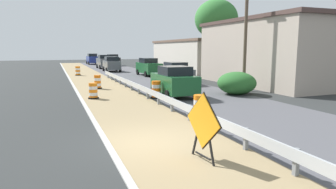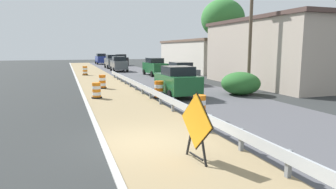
# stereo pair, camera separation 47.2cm
# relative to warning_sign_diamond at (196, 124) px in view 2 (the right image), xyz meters

# --- Properties ---
(ground_plane) EXTENTS (160.00, 160.00, 0.00)m
(ground_plane) POSITION_rel_warning_sign_diamond_xyz_m (-0.98, 2.08, -1.05)
(ground_plane) COLOR #2B2D2D
(median_dirt_strip) EXTENTS (4.01, 120.00, 0.01)m
(median_dirt_strip) POSITION_rel_warning_sign_diamond_xyz_m (-0.17, 2.08, -1.05)
(median_dirt_strip) COLOR #8E7A56
(median_dirt_strip) RESTS_ON ground
(far_lane_asphalt) EXTENTS (6.77, 120.00, 0.00)m
(far_lane_asphalt) POSITION_rel_warning_sign_diamond_xyz_m (5.22, 2.08, -1.05)
(far_lane_asphalt) COLOR #4C4C51
(far_lane_asphalt) RESTS_ON ground
(curb_near_edge) EXTENTS (0.20, 120.00, 0.11)m
(curb_near_edge) POSITION_rel_warning_sign_diamond_xyz_m (-2.28, 2.08, -1.05)
(curb_near_edge) COLOR #ADADA8
(curb_near_edge) RESTS_ON ground
(guardrail_median) EXTENTS (0.18, 45.01, 0.71)m
(guardrail_median) POSITION_rel_warning_sign_diamond_xyz_m (1.59, 3.35, -0.54)
(guardrail_median) COLOR #ADB2B7
(guardrail_median) RESTS_ON ground
(warning_sign_diamond) EXTENTS (0.23, 1.64, 1.96)m
(warning_sign_diamond) POSITION_rel_warning_sign_diamond_xyz_m (0.00, 0.00, 0.00)
(warning_sign_diamond) COLOR black
(warning_sign_diamond) RESTS_ON ground
(traffic_barrel_nearest) EXTENTS (0.70, 0.70, 1.07)m
(traffic_barrel_nearest) POSITION_rel_warning_sign_diamond_xyz_m (2.24, 4.53, -0.57)
(traffic_barrel_nearest) COLOR orange
(traffic_barrel_nearest) RESTS_ON ground
(traffic_barrel_close) EXTENTS (0.72, 0.72, 1.10)m
(traffic_barrel_close) POSITION_rel_warning_sign_diamond_xyz_m (2.23, 10.52, -0.56)
(traffic_barrel_close) COLOR orange
(traffic_barrel_close) RESTS_ON ground
(traffic_barrel_mid) EXTENTS (0.66, 0.66, 0.99)m
(traffic_barrel_mid) POSITION_rel_warning_sign_diamond_xyz_m (-1.53, 11.79, -0.61)
(traffic_barrel_mid) COLOR orange
(traffic_barrel_mid) RESTS_ON ground
(traffic_barrel_far) EXTENTS (0.65, 0.65, 1.07)m
(traffic_barrel_far) POSITION_rel_warning_sign_diamond_xyz_m (-0.60, 16.45, -0.57)
(traffic_barrel_far) COLOR orange
(traffic_barrel_far) RESTS_ON ground
(traffic_barrel_farther) EXTENTS (0.68, 0.68, 1.08)m
(traffic_barrel_farther) POSITION_rel_warning_sign_diamond_xyz_m (-1.10, 29.30, -0.57)
(traffic_barrel_farther) COLOR orange
(traffic_barrel_farther) RESTS_ON ground
(car_lead_near_lane) EXTENTS (2.17, 4.20, 2.00)m
(car_lead_near_lane) POSITION_rel_warning_sign_diamond_xyz_m (3.57, 10.79, -0.05)
(car_lead_near_lane) COLOR #195128
(car_lead_near_lane) RESTS_ON ground
(car_trailing_near_lane) EXTENTS (2.14, 4.72, 2.11)m
(car_trailing_near_lane) POSITION_rel_warning_sign_diamond_xyz_m (6.75, 48.72, -0.00)
(car_trailing_near_lane) COLOR black
(car_trailing_near_lane) RESTS_ON ground
(car_lead_far_lane) EXTENTS (2.05, 4.09, 2.05)m
(car_lead_far_lane) POSITION_rel_warning_sign_diamond_xyz_m (3.76, 33.98, -0.03)
(car_lead_far_lane) COLOR #4C5156
(car_lead_far_lane) RESTS_ON ground
(car_mid_far_lane) EXTENTS (2.08, 4.78, 2.05)m
(car_mid_far_lane) POSITION_rel_warning_sign_diamond_xyz_m (6.66, 26.15, -0.03)
(car_mid_far_lane) COLOR #195128
(car_mid_far_lane) RESTS_ON ground
(car_trailing_far_lane) EXTENTS (2.12, 4.46, 2.17)m
(car_trailing_far_lane) POSITION_rel_warning_sign_diamond_xyz_m (3.88, 40.98, 0.03)
(car_trailing_far_lane) COLOR #4C5156
(car_trailing_far_lane) RESTS_ON ground
(car_distant_a) EXTENTS (1.97, 4.39, 1.93)m
(car_distant_a) POSITION_rel_warning_sign_diamond_xyz_m (6.54, 17.54, -0.09)
(car_distant_a) COLOR #4C5156
(car_distant_a) RESTS_ON ground
(car_distant_b) EXTENTS (2.12, 4.70, 2.16)m
(car_distant_b) POSITION_rel_warning_sign_diamond_xyz_m (3.74, 55.13, 0.03)
(car_distant_b) COLOR navy
(car_distant_b) RESTS_ON ground
(roadside_shop_near) EXTENTS (6.35, 13.54, 5.65)m
(roadside_shop_near) POSITION_rel_warning_sign_diamond_xyz_m (13.71, 14.09, 1.78)
(roadside_shop_near) COLOR #AD9E8E
(roadside_shop_near) RESTS_ON ground
(roadside_shop_far) EXTENTS (6.68, 16.57, 4.35)m
(roadside_shop_far) POSITION_rel_warning_sign_diamond_xyz_m (15.03, 31.78, 1.13)
(roadside_shop_far) COLOR beige
(roadside_shop_far) RESTS_ON ground
(utility_pole_near) EXTENTS (0.24, 1.80, 7.48)m
(utility_pole_near) POSITION_rel_warning_sign_diamond_xyz_m (9.45, 11.38, 2.84)
(utility_pole_near) COLOR brown
(utility_pole_near) RESTS_ON ground
(bush_roadside) EXTENTS (2.65, 2.65, 1.56)m
(bush_roadside) POSITION_rel_warning_sign_diamond_xyz_m (7.94, 10.07, -0.27)
(bush_roadside) COLOR #286028
(bush_roadside) RESTS_ON ground
(tree_roadside) EXTENTS (4.65, 4.65, 8.39)m
(tree_roadside) POSITION_rel_warning_sign_diamond_xyz_m (12.96, 21.68, 5.22)
(tree_roadside) COLOR #4C3D2D
(tree_roadside) RESTS_ON ground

